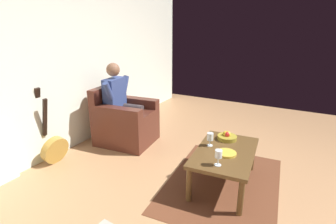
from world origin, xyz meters
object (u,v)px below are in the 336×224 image
object	(u,v)px
wine_glass_far	(218,155)
fruit_bowl	(227,136)
coffee_table	(225,155)
armchair	(125,122)
person_seated	(122,101)
decorative_dish	(226,153)
wine_glass_near	(210,137)
guitar	(54,147)

from	to	relation	value
wine_glass_far	fruit_bowl	world-z (taller)	wine_glass_far
coffee_table	fruit_bowl	bearing A→B (deg)	-167.07
wine_glass_far	fruit_bowl	distance (m)	0.67
armchair	person_seated	bearing A→B (deg)	-90.00
fruit_bowl	decorative_dish	size ratio (longest dim) A/B	1.09
wine_glass_near	decorative_dish	bearing A→B (deg)	63.98
armchair	wine_glass_far	size ratio (longest dim) A/B	5.32
wine_glass_near	decorative_dish	world-z (taller)	wine_glass_near
coffee_table	wine_glass_near	xyz separation A→B (m)	(-0.04, -0.20, 0.16)
armchair	guitar	world-z (taller)	guitar
wine_glass_near	wine_glass_far	size ratio (longest dim) A/B	0.95
wine_glass_far	decorative_dish	size ratio (longest dim) A/B	0.78
armchair	wine_glass_far	xyz separation A→B (m)	(0.74, 1.76, 0.22)
armchair	person_seated	world-z (taller)	person_seated
armchair	person_seated	size ratio (longest dim) A/B	0.72
wine_glass_near	wine_glass_far	distance (m)	0.45
armchair	wine_glass_far	distance (m)	1.92
guitar	wine_glass_near	bearing A→B (deg)	107.91
coffee_table	decorative_dish	bearing A→B (deg)	24.99
coffee_table	wine_glass_near	distance (m)	0.26
coffee_table	fruit_bowl	distance (m)	0.33
armchair	fruit_bowl	xyz separation A→B (m)	(0.09, 1.66, 0.14)
guitar	wine_glass_near	distance (m)	2.08
person_seated	guitar	bearing A→B (deg)	-27.94
person_seated	wine_glass_far	size ratio (longest dim) A/B	7.42
armchair	wine_glass_near	world-z (taller)	armchair
decorative_dish	wine_glass_near	bearing A→B (deg)	-116.02
armchair	wine_glass_near	distance (m)	1.59
wine_glass_near	coffee_table	bearing A→B (deg)	78.86
armchair	decorative_dish	distance (m)	1.83
person_seated	decorative_dish	distance (m)	1.87
decorative_dish	armchair	bearing A→B (deg)	-104.92
coffee_table	wine_glass_far	distance (m)	0.39
decorative_dish	person_seated	bearing A→B (deg)	-104.57
armchair	fruit_bowl	world-z (taller)	armchair
coffee_table	wine_glass_near	world-z (taller)	wine_glass_near
wine_glass_far	wine_glass_near	bearing A→B (deg)	-149.88
armchair	coffee_table	size ratio (longest dim) A/B	0.84
person_seated	coffee_table	bearing A→B (deg)	71.26
fruit_bowl	person_seated	bearing A→B (deg)	-92.83
guitar	decorative_dish	bearing A→B (deg)	103.31
wine_glass_far	fruit_bowl	xyz separation A→B (m)	(-0.66, -0.10, -0.08)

